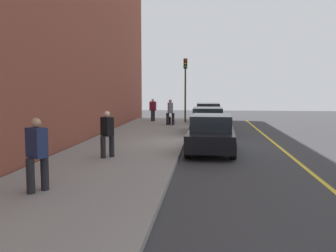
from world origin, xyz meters
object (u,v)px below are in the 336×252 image
Objects in this scene: parked_car_black at (211,134)px; parked_car_red at (208,114)px; pedestrian_black_coat at (107,133)px; pedestrian_burgundy_coat at (153,109)px; rolling_suitcase at (169,121)px; pedestrian_grey_coat at (170,111)px; pedestrian_navy_coat at (37,153)px; traffic_light_pole at (185,80)px; parked_car_green at (208,121)px.

parked_car_red is at bearing -179.55° from parked_car_black.
parked_car_red is at bearing 166.10° from pedestrian_black_coat.
rolling_suitcase is (2.49, 1.46, -0.64)m from pedestrian_burgundy_coat.
pedestrian_grey_coat is 1.02× the size of pedestrian_burgundy_coat.
pedestrian_grey_coat is at bearing 174.64° from pedestrian_navy_coat.
pedestrian_black_coat is 14.90m from pedestrian_burgundy_coat.
parked_car_red is 1.00× the size of traffic_light_pole.
pedestrian_grey_coat is (-9.69, -2.59, 0.30)m from parked_car_black.
parked_car_green is 1.00× the size of traffic_light_pole.
pedestrian_burgundy_coat is at bearing -161.68° from parked_car_black.
parked_car_red is 14.85m from pedestrian_black_coat.
pedestrian_burgundy_coat is at bearing -151.46° from pedestrian_grey_coat.
pedestrian_navy_coat reaches higher than pedestrian_burgundy_coat.
parked_car_red is 2.71× the size of pedestrian_burgundy_coat.
pedestrian_burgundy_coat is at bearing -149.63° from rolling_suitcase.
traffic_light_pole is (-5.99, -1.59, 2.44)m from parked_car_green.
traffic_light_pole reaches higher than pedestrian_black_coat.
parked_car_black is at bearing 15.02° from rolling_suitcase.
rolling_suitcase is (-0.42, -0.12, -0.65)m from pedestrian_grey_coat.
parked_car_black reaches higher than rolling_suitcase.
pedestrian_black_coat is at bearing -4.38° from rolling_suitcase.
pedestrian_navy_coat is 16.55m from pedestrian_grey_coat.
traffic_light_pole is (0.77, 2.45, 2.16)m from pedestrian_burgundy_coat.
traffic_light_pole is (-18.62, 2.41, 2.12)m from pedestrian_navy_coat.
traffic_light_pole reaches higher than parked_car_black.
rolling_suitcase is at bearing -148.87° from parked_car_green.
parked_car_green reaches higher than rolling_suitcase.
pedestrian_black_coat is 14.42m from traffic_light_pole.
pedestrian_black_coat is 1.89× the size of rolling_suitcase.
pedestrian_grey_coat is (-16.48, 1.55, -0.02)m from pedestrian_navy_coat.
parked_car_green is at bearing 31.13° from rolling_suitcase.
pedestrian_burgundy_coat is at bearing -178.03° from pedestrian_black_coat.
traffic_light_pole is (-14.12, 1.94, 2.18)m from pedestrian_black_coat.
pedestrian_black_coat is 0.36× the size of traffic_light_pole.
parked_car_black is 2.53× the size of pedestrian_grey_coat.
parked_car_green is 5.00m from rolling_suitcase.
pedestrian_navy_coat is 4.52m from pedestrian_black_coat.
traffic_light_pole is at bearing -79.71° from parked_car_red.
traffic_light_pole is 5.22× the size of rolling_suitcase.
parked_car_red is 1.05× the size of parked_car_black.
pedestrian_black_coat is (8.13, -3.53, 0.27)m from parked_car_green.
pedestrian_navy_coat is 18.90m from traffic_light_pole.
pedestrian_black_coat is at bearing -13.90° from parked_car_red.
parked_car_red and parked_car_green have the same top height.
pedestrian_navy_coat is 19.39m from pedestrian_burgundy_coat.
parked_car_black is at bearing 8.26° from traffic_light_pole.
parked_car_green is at bearing 30.85° from pedestrian_burgundy_coat.
parked_car_green is 2.61× the size of pedestrian_navy_coat.
pedestrian_grey_coat is 3.15m from traffic_light_pole.
pedestrian_grey_coat reaches higher than pedestrian_black_coat.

